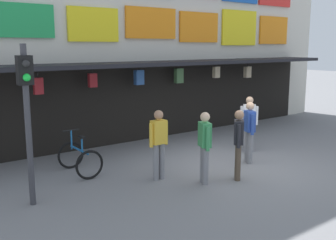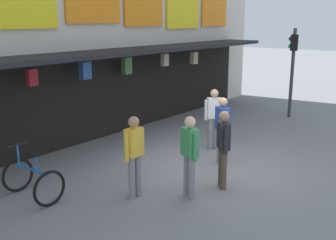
{
  "view_description": "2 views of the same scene",
  "coord_description": "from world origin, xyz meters",
  "px_view_note": "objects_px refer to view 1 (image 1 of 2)",
  "views": [
    {
      "loc": [
        -7.81,
        -7.22,
        3.16
      ],
      "look_at": [
        -1.55,
        1.0,
        1.25
      ],
      "focal_mm": 43.0,
      "sensor_mm": 36.0,
      "label": 1
    },
    {
      "loc": [
        -7.95,
        -4.99,
        3.51
      ],
      "look_at": [
        -0.85,
        0.63,
        1.25
      ],
      "focal_mm": 43.33,
      "sensor_mm": 36.0,
      "label": 2
    }
  ],
  "objects_px": {
    "pedestrian_in_blue": "(205,144)",
    "pedestrian_in_black": "(159,141)",
    "traffic_light_near": "(27,100)",
    "pedestrian_in_purple": "(249,121)",
    "pedestrian_in_yellow": "(238,141)",
    "bicycle_parked": "(80,158)",
    "pedestrian_in_green": "(249,129)"
  },
  "relations": [
    {
      "from": "pedestrian_in_black",
      "to": "pedestrian_in_yellow",
      "type": "distance_m",
      "value": 1.89
    },
    {
      "from": "pedestrian_in_blue",
      "to": "pedestrian_in_yellow",
      "type": "height_order",
      "value": "same"
    },
    {
      "from": "pedestrian_in_black",
      "to": "pedestrian_in_green",
      "type": "xyz_separation_m",
      "value": [
        2.77,
        -0.36,
        0.0
      ]
    },
    {
      "from": "traffic_light_near",
      "to": "pedestrian_in_purple",
      "type": "bearing_deg",
      "value": 1.51
    },
    {
      "from": "traffic_light_near",
      "to": "pedestrian_in_blue",
      "type": "height_order",
      "value": "traffic_light_near"
    },
    {
      "from": "pedestrian_in_purple",
      "to": "pedestrian_in_yellow",
      "type": "xyz_separation_m",
      "value": [
        -2.15,
        -1.58,
        0.0
      ]
    },
    {
      "from": "bicycle_parked",
      "to": "pedestrian_in_blue",
      "type": "relative_size",
      "value": 0.7
    },
    {
      "from": "pedestrian_in_black",
      "to": "pedestrian_in_blue",
      "type": "relative_size",
      "value": 1.0
    },
    {
      "from": "pedestrian_in_blue",
      "to": "pedestrian_in_black",
      "type": "bearing_deg",
      "value": 128.14
    },
    {
      "from": "bicycle_parked",
      "to": "pedestrian_in_green",
      "type": "bearing_deg",
      "value": -25.05
    },
    {
      "from": "pedestrian_in_blue",
      "to": "pedestrian_in_green",
      "type": "relative_size",
      "value": 1.0
    },
    {
      "from": "pedestrian_in_purple",
      "to": "pedestrian_in_green",
      "type": "distance_m",
      "value": 1.19
    },
    {
      "from": "pedestrian_in_purple",
      "to": "pedestrian_in_green",
      "type": "relative_size",
      "value": 1.0
    },
    {
      "from": "pedestrian_in_black",
      "to": "pedestrian_in_purple",
      "type": "xyz_separation_m",
      "value": [
        3.65,
        0.44,
        0.0
      ]
    },
    {
      "from": "pedestrian_in_black",
      "to": "pedestrian_in_blue",
      "type": "distance_m",
      "value": 1.1
    },
    {
      "from": "traffic_light_near",
      "to": "pedestrian_in_black",
      "type": "xyz_separation_m",
      "value": [
        2.94,
        -0.27,
        -1.19
      ]
    },
    {
      "from": "pedestrian_in_purple",
      "to": "bicycle_parked",
      "type": "bearing_deg",
      "value": 167.39
    },
    {
      "from": "pedestrian_in_yellow",
      "to": "bicycle_parked",
      "type": "bearing_deg",
      "value": 136.25
    },
    {
      "from": "bicycle_parked",
      "to": "pedestrian_in_yellow",
      "type": "bearing_deg",
      "value": -43.75
    },
    {
      "from": "pedestrian_in_blue",
      "to": "pedestrian_in_purple",
      "type": "xyz_separation_m",
      "value": [
        2.98,
        1.3,
        0.0
      ]
    },
    {
      "from": "pedestrian_in_purple",
      "to": "traffic_light_near",
      "type": "bearing_deg",
      "value": -178.49
    },
    {
      "from": "pedestrian_in_yellow",
      "to": "pedestrian_in_black",
      "type": "bearing_deg",
      "value": 142.71
    },
    {
      "from": "bicycle_parked",
      "to": "pedestrian_in_blue",
      "type": "bearing_deg",
      "value": -50.48
    },
    {
      "from": "traffic_light_near",
      "to": "bicycle_parked",
      "type": "height_order",
      "value": "traffic_light_near"
    },
    {
      "from": "pedestrian_in_black",
      "to": "pedestrian_in_green",
      "type": "relative_size",
      "value": 1.0
    },
    {
      "from": "pedestrian_in_blue",
      "to": "pedestrian_in_purple",
      "type": "distance_m",
      "value": 3.25
    },
    {
      "from": "bicycle_parked",
      "to": "pedestrian_in_blue",
      "type": "height_order",
      "value": "pedestrian_in_blue"
    },
    {
      "from": "pedestrian_in_blue",
      "to": "pedestrian_in_green",
      "type": "xyz_separation_m",
      "value": [
        2.09,
        0.51,
        0.0
      ]
    },
    {
      "from": "pedestrian_in_purple",
      "to": "pedestrian_in_yellow",
      "type": "bearing_deg",
      "value": -143.69
    },
    {
      "from": "pedestrian_in_purple",
      "to": "pedestrian_in_yellow",
      "type": "relative_size",
      "value": 1.0
    },
    {
      "from": "traffic_light_near",
      "to": "pedestrian_in_blue",
      "type": "distance_m",
      "value": 3.98
    },
    {
      "from": "pedestrian_in_blue",
      "to": "pedestrian_in_green",
      "type": "height_order",
      "value": "same"
    }
  ]
}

